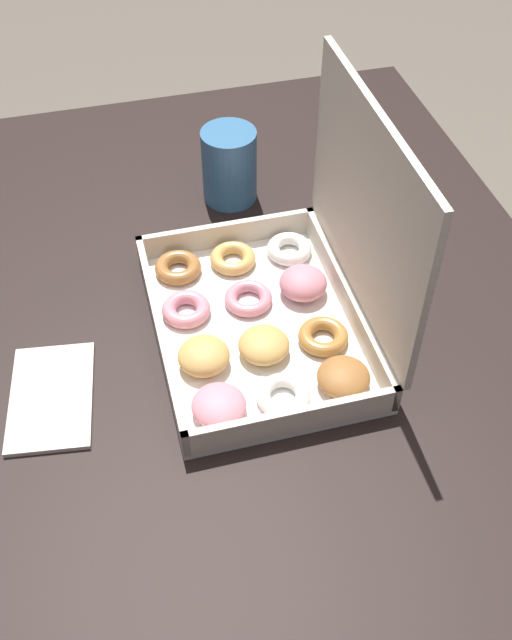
% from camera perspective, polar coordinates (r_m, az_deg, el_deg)
% --- Properties ---
extents(ground_plane, '(8.00, 8.00, 0.00)m').
position_cam_1_polar(ground_plane, '(1.47, -1.96, -22.14)').
color(ground_plane, '#6B6054').
extents(dining_table, '(1.15, 0.88, 0.74)m').
position_cam_1_polar(dining_table, '(0.91, -2.97, -7.49)').
color(dining_table, black).
rests_on(dining_table, ground_plane).
extents(donut_box, '(0.31, 0.24, 0.27)m').
position_cam_1_polar(donut_box, '(0.83, 2.16, 1.88)').
color(donut_box, white).
rests_on(donut_box, dining_table).
extents(coffee_mug, '(0.07, 0.07, 0.10)m').
position_cam_1_polar(coffee_mug, '(1.02, -2.05, 11.76)').
color(coffee_mug, teal).
rests_on(coffee_mug, dining_table).
extents(paper_napkin, '(0.15, 0.10, 0.01)m').
position_cam_1_polar(paper_napkin, '(0.83, -15.30, -5.90)').
color(paper_napkin, silver).
rests_on(paper_napkin, dining_table).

